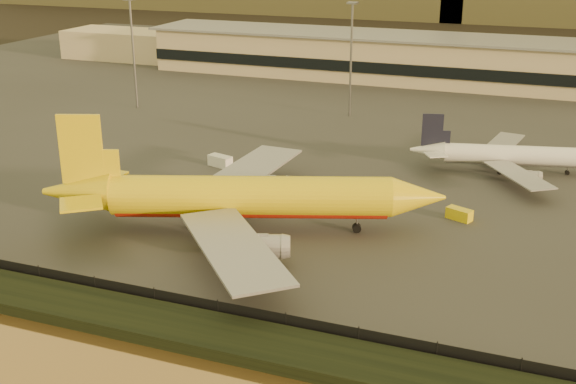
{
  "coord_description": "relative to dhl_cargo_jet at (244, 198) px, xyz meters",
  "views": [
    {
      "loc": [
        34.03,
        -75.67,
        40.89
      ],
      "look_at": [
        0.77,
        12.0,
        6.38
      ],
      "focal_mm": 45.0,
      "sensor_mm": 36.0,
      "label": 1
    }
  ],
  "objects": [
    {
      "name": "tarmac",
      "position": [
        5.28,
        84.54,
        -5.15
      ],
      "size": [
        320.0,
        220.0,
        0.2
      ],
      "primitive_type": "cube",
      "color": "#2D2D2D",
      "rests_on": "ground"
    },
    {
      "name": "dhl_cargo_jet",
      "position": [
        0.0,
        0.0,
        0.0
      ],
      "size": [
        55.05,
        52.34,
        16.92
      ],
      "rotation": [
        0.0,
        0.0,
        0.34
      ],
      "color": "yellow",
      "rests_on": "tarmac"
    },
    {
      "name": "gse_vehicle_yellow",
      "position": [
        27.93,
        15.27,
        -4.21
      ],
      "size": [
        4.12,
        3.01,
        1.69
      ],
      "primitive_type": "cube",
      "rotation": [
        0.0,
        0.0,
        -0.4
      ],
      "color": "yellow",
      "rests_on": "tarmac"
    },
    {
      "name": "perimeter_fence",
      "position": [
        5.28,
        -23.46,
        -3.95
      ],
      "size": [
        300.0,
        0.05,
        2.2
      ],
      "primitive_type": "cube",
      "color": "black",
      "rests_on": "tarmac"
    },
    {
      "name": "embankment",
      "position": [
        5.28,
        -27.46,
        -4.55
      ],
      "size": [
        320.0,
        7.0,
        1.4
      ],
      "primitive_type": "cube",
      "color": "black",
      "rests_on": "ground"
    },
    {
      "name": "ground",
      "position": [
        5.28,
        -10.46,
        -5.25
      ],
      "size": [
        900.0,
        900.0,
        0.0
      ],
      "primitive_type": "plane",
      "color": "black",
      "rests_on": "ground"
    },
    {
      "name": "white_narrowbody_jet",
      "position": [
        32.99,
        40.74,
        -2.05
      ],
      "size": [
        34.79,
        33.38,
        10.07
      ],
      "rotation": [
        0.0,
        0.0,
        0.22
      ],
      "color": "white",
      "rests_on": "tarmac"
    },
    {
      "name": "apron_light_masts",
      "position": [
        20.28,
        64.54,
        10.45
      ],
      "size": [
        152.2,
        12.2,
        25.4
      ],
      "color": "slate",
      "rests_on": "tarmac"
    },
    {
      "name": "gse_vehicle_white",
      "position": [
        -16.2,
        25.57,
        -4.06
      ],
      "size": [
        4.81,
        3.17,
        1.99
      ],
      "primitive_type": "cube",
      "rotation": [
        0.0,
        0.0,
        -0.29
      ],
      "color": "white",
      "rests_on": "tarmac"
    },
    {
      "name": "terminal_building",
      "position": [
        -9.25,
        115.09,
        0.99
      ],
      "size": [
        202.0,
        25.0,
        12.6
      ],
      "color": "#C9B18C",
      "rests_on": "tarmac"
    }
  ]
}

